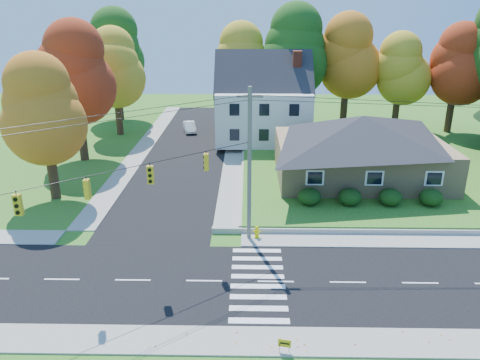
# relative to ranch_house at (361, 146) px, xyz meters

# --- Properties ---
(ground) EXTENTS (120.00, 120.00, 0.00)m
(ground) POSITION_rel_ranch_house_xyz_m (-8.00, -16.00, -3.27)
(ground) COLOR #3D7923
(road_main) EXTENTS (90.00, 8.00, 0.02)m
(road_main) POSITION_rel_ranch_house_xyz_m (-8.00, -16.00, -3.26)
(road_main) COLOR black
(road_main) RESTS_ON ground
(road_cross) EXTENTS (8.00, 44.00, 0.02)m
(road_cross) POSITION_rel_ranch_house_xyz_m (-16.00, 10.00, -3.25)
(road_cross) COLOR black
(road_cross) RESTS_ON ground
(sidewalk_north) EXTENTS (90.00, 2.00, 0.08)m
(sidewalk_north) POSITION_rel_ranch_house_xyz_m (-8.00, -11.00, -3.23)
(sidewalk_north) COLOR #9C9A90
(sidewalk_north) RESTS_ON ground
(sidewalk_south) EXTENTS (90.00, 2.00, 0.08)m
(sidewalk_south) POSITION_rel_ranch_house_xyz_m (-8.00, -21.00, -3.23)
(sidewalk_south) COLOR #9C9A90
(sidewalk_south) RESTS_ON ground
(lawn) EXTENTS (30.00, 30.00, 0.50)m
(lawn) POSITION_rel_ranch_house_xyz_m (5.00, 5.00, -3.02)
(lawn) COLOR #3D7923
(lawn) RESTS_ON ground
(ranch_house) EXTENTS (14.60, 10.60, 5.40)m
(ranch_house) POSITION_rel_ranch_house_xyz_m (0.00, 0.00, 0.00)
(ranch_house) COLOR tan
(ranch_house) RESTS_ON lawn
(colonial_house) EXTENTS (10.40, 8.40, 9.60)m
(colonial_house) POSITION_rel_ranch_house_xyz_m (-7.96, 12.00, 1.32)
(colonial_house) COLOR silver
(colonial_house) RESTS_ON lawn
(hedge_row) EXTENTS (10.70, 1.70, 1.27)m
(hedge_row) POSITION_rel_ranch_house_xyz_m (-0.50, -6.20, -2.13)
(hedge_row) COLOR #163A10
(hedge_row) RESTS_ON lawn
(traffic_infrastructure) EXTENTS (38.10, 10.66, 10.00)m
(traffic_infrastructure) POSITION_rel_ranch_house_xyz_m (-8.15, -14.65, 1.88)
(traffic_infrastructure) COLOR #666059
(traffic_infrastructure) RESTS_ON ground
(tree_lot_0) EXTENTS (6.72, 6.72, 12.51)m
(tree_lot_0) POSITION_rel_ranch_house_xyz_m (-10.00, 18.00, 5.04)
(tree_lot_0) COLOR #3F2A19
(tree_lot_0) RESTS_ON lawn
(tree_lot_1) EXTENTS (7.84, 7.84, 14.60)m
(tree_lot_1) POSITION_rel_ranch_house_xyz_m (-4.00, 17.00, 6.35)
(tree_lot_1) COLOR #3F2A19
(tree_lot_1) RESTS_ON lawn
(tree_lot_2) EXTENTS (7.28, 7.28, 13.56)m
(tree_lot_2) POSITION_rel_ranch_house_xyz_m (2.00, 18.00, 5.70)
(tree_lot_2) COLOR #3F2A19
(tree_lot_2) RESTS_ON lawn
(tree_lot_3) EXTENTS (6.16, 6.16, 11.47)m
(tree_lot_3) POSITION_rel_ranch_house_xyz_m (8.00, 17.00, 4.39)
(tree_lot_3) COLOR #3F2A19
(tree_lot_3) RESTS_ON lawn
(tree_lot_4) EXTENTS (6.72, 6.72, 12.51)m
(tree_lot_4) POSITION_rel_ranch_house_xyz_m (14.00, 16.00, 5.04)
(tree_lot_4) COLOR #3F2A19
(tree_lot_4) RESTS_ON lawn
(tree_west_0) EXTENTS (6.16, 6.16, 11.47)m
(tree_west_0) POSITION_rel_ranch_house_xyz_m (-25.00, -4.00, 3.89)
(tree_west_0) COLOR #3F2A19
(tree_west_0) RESTS_ON ground
(tree_west_1) EXTENTS (7.28, 7.28, 13.56)m
(tree_west_1) POSITION_rel_ranch_house_xyz_m (-26.00, 6.00, 5.20)
(tree_west_1) COLOR #3F2A19
(tree_west_1) RESTS_ON ground
(tree_west_2) EXTENTS (6.72, 6.72, 12.51)m
(tree_west_2) POSITION_rel_ranch_house_xyz_m (-25.00, 16.00, 4.54)
(tree_west_2) COLOR #3F2A19
(tree_west_2) RESTS_ON ground
(tree_west_3) EXTENTS (7.84, 7.84, 14.60)m
(tree_west_3) POSITION_rel_ranch_house_xyz_m (-27.00, 24.00, 5.85)
(tree_west_3) COLOR #3F2A19
(tree_west_3) RESTS_ON ground
(white_car) EXTENTS (2.13, 3.92, 1.22)m
(white_car) POSITION_rel_ranch_house_xyz_m (-16.79, 17.29, -2.63)
(white_car) COLOR white
(white_car) RESTS_ON road_cross
(fire_hydrant) EXTENTS (0.48, 0.38, 0.87)m
(fire_hydrant) POSITION_rel_ranch_house_xyz_m (-8.98, -10.75, -2.85)
(fire_hydrant) COLOR #E1DC03
(fire_hydrant) RESTS_ON ground
(yard_sign) EXTENTS (0.57, 0.14, 0.72)m
(yard_sign) POSITION_rel_ranch_house_xyz_m (-7.93, -21.71, -2.76)
(yard_sign) COLOR black
(yard_sign) RESTS_ON ground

